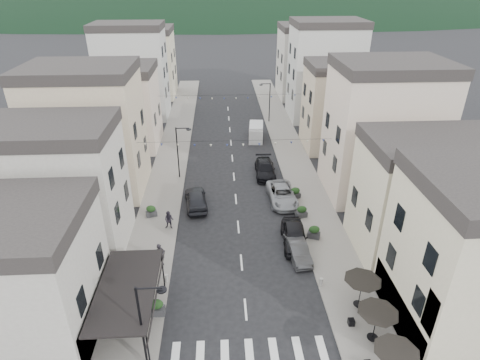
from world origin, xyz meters
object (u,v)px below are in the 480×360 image
at_px(parked_car_b, 298,250).
at_px(pedestrian_b, 169,220).
at_px(parked_car_a, 294,236).
at_px(delivery_van, 256,131).
at_px(pedestrian_a, 160,255).
at_px(parked_car_d, 265,169).
at_px(parked_car_c, 282,195).
at_px(parked_car_e, 196,199).

height_order(parked_car_b, pedestrian_b, pedestrian_b).
height_order(parked_car_a, delivery_van, delivery_van).
xyz_separation_m(parked_car_b, pedestrian_a, (-10.94, -0.56, 0.42)).
bearing_deg(parked_car_a, parked_car_d, 97.48).
bearing_deg(parked_car_c, delivery_van, 90.99).
xyz_separation_m(parked_car_a, parked_car_b, (0.00, -1.71, -0.19)).
distance_m(parked_car_e, delivery_van, 18.96).
bearing_deg(parked_car_c, parked_car_b, -92.75).
bearing_deg(parked_car_b, pedestrian_b, 151.23).
bearing_deg(pedestrian_a, delivery_van, 38.16).
distance_m(parked_car_b, delivery_van, 25.79).
xyz_separation_m(delivery_van, pedestrian_a, (-9.83, -26.32, 0.00)).
bearing_deg(parked_car_e, pedestrian_a, 68.20).
xyz_separation_m(parked_car_a, parked_car_d, (-1.06, 13.02, -0.09)).
xyz_separation_m(parked_car_b, pedestrian_b, (-10.78, 4.50, 0.32)).
bearing_deg(parked_car_c, parked_car_a, -92.75).
bearing_deg(delivery_van, parked_car_d, -83.69).
bearing_deg(delivery_van, pedestrian_a, -104.41).
bearing_deg(delivery_van, parked_car_c, -80.19).
relative_size(parked_car_c, delivery_van, 1.16).
bearing_deg(parked_car_b, delivery_van, 86.36).
bearing_deg(parked_car_d, parked_car_e, -138.28).
height_order(parked_car_d, delivery_van, delivery_van).
height_order(parked_car_d, parked_car_e, parked_car_e).
distance_m(parked_car_b, parked_car_e, 11.95).
height_order(parked_car_b, parked_car_d, parked_car_d).
xyz_separation_m(parked_car_b, parked_car_c, (0.00, 8.86, 0.10)).
distance_m(parked_car_c, pedestrian_b, 11.62).
bearing_deg(parked_car_b, parked_car_c, 83.91).
xyz_separation_m(parked_car_b, parked_car_e, (-8.57, 8.34, 0.18)).
xyz_separation_m(parked_car_a, pedestrian_b, (-10.78, 2.79, 0.13)).
bearing_deg(parked_car_a, pedestrian_b, 168.30).
relative_size(delivery_van, pedestrian_b, 2.77).
relative_size(delivery_van, pedestrian_a, 2.47).
xyz_separation_m(parked_car_e, pedestrian_b, (-2.21, -3.83, 0.14)).
relative_size(parked_car_c, pedestrian_a, 2.87).
xyz_separation_m(parked_car_c, pedestrian_a, (-10.94, -9.42, 0.32)).
distance_m(parked_car_d, pedestrian_b, 14.11).
relative_size(parked_car_a, pedestrian_b, 2.90).
height_order(parked_car_c, parked_car_e, parked_car_e).
height_order(parked_car_c, pedestrian_b, pedestrian_b).
bearing_deg(parked_car_d, parked_car_b, -84.57).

